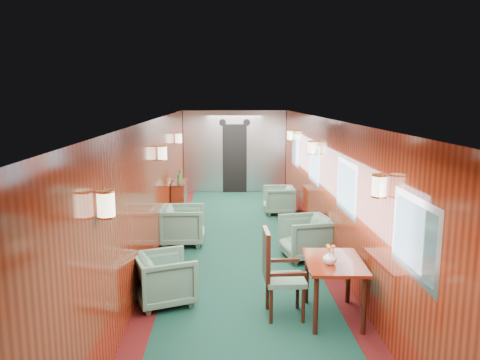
{
  "coord_description": "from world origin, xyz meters",
  "views": [
    {
      "loc": [
        -0.32,
        -7.72,
        2.77
      ],
      "look_at": [
        0.0,
        1.39,
        1.15
      ],
      "focal_mm": 35.0,
      "sensor_mm": 36.0,
      "label": 1
    }
  ],
  "objects_px": {
    "credenza": "(180,200)",
    "armchair_right_near": "(306,237)",
    "dining_table": "(334,270)",
    "armchair_left_near": "(165,278)",
    "side_chair": "(277,270)",
    "armchair_left_far": "(183,225)",
    "armchair_right_far": "(279,200)"
  },
  "relations": [
    {
      "from": "dining_table",
      "to": "armchair_right_near",
      "type": "relative_size",
      "value": 1.28
    },
    {
      "from": "armchair_left_far",
      "to": "credenza",
      "type": "bearing_deg",
      "value": 7.05
    },
    {
      "from": "credenza",
      "to": "dining_table",
      "type": "bearing_deg",
      "value": -64.36
    },
    {
      "from": "armchair_right_near",
      "to": "side_chair",
      "type": "bearing_deg",
      "value": -30.18
    },
    {
      "from": "credenza",
      "to": "armchair_left_near",
      "type": "distance_m",
      "value": 4.49
    },
    {
      "from": "armchair_left_far",
      "to": "armchair_right_far",
      "type": "relative_size",
      "value": 1.12
    },
    {
      "from": "credenza",
      "to": "armchair_right_near",
      "type": "relative_size",
      "value": 1.41
    },
    {
      "from": "side_chair",
      "to": "armchair_left_far",
      "type": "distance_m",
      "value": 3.39
    },
    {
      "from": "armchair_right_near",
      "to": "armchair_right_far",
      "type": "xyz_separation_m",
      "value": [
        -0.1,
        3.2,
        -0.04
      ]
    },
    {
      "from": "dining_table",
      "to": "armchair_right_far",
      "type": "height_order",
      "value": "dining_table"
    },
    {
      "from": "side_chair",
      "to": "armchair_left_far",
      "type": "height_order",
      "value": "side_chair"
    },
    {
      "from": "dining_table",
      "to": "credenza",
      "type": "distance_m",
      "value": 5.54
    },
    {
      "from": "armchair_left_near",
      "to": "armchair_left_far",
      "type": "distance_m",
      "value": 2.61
    },
    {
      "from": "dining_table",
      "to": "credenza",
      "type": "xyz_separation_m",
      "value": [
        -2.39,
        4.99,
        -0.19
      ]
    },
    {
      "from": "armchair_right_near",
      "to": "armchair_right_far",
      "type": "height_order",
      "value": "armchair_right_near"
    },
    {
      "from": "side_chair",
      "to": "credenza",
      "type": "distance_m",
      "value": 5.21
    },
    {
      "from": "credenza",
      "to": "armchair_left_near",
      "type": "height_order",
      "value": "credenza"
    },
    {
      "from": "side_chair",
      "to": "armchair_right_near",
      "type": "distance_m",
      "value": 2.32
    },
    {
      "from": "dining_table",
      "to": "credenza",
      "type": "bearing_deg",
      "value": 118.55
    },
    {
      "from": "side_chair",
      "to": "armchair_right_far",
      "type": "xyz_separation_m",
      "value": [
        0.66,
        5.37,
        -0.29
      ]
    },
    {
      "from": "side_chair",
      "to": "armchair_left_near",
      "type": "relative_size",
      "value": 1.5
    },
    {
      "from": "dining_table",
      "to": "armchair_left_far",
      "type": "height_order",
      "value": "dining_table"
    },
    {
      "from": "armchair_left_near",
      "to": "credenza",
      "type": "bearing_deg",
      "value": -17.84
    },
    {
      "from": "armchair_right_far",
      "to": "armchair_left_near",
      "type": "bearing_deg",
      "value": -23.34
    },
    {
      "from": "dining_table",
      "to": "armchair_left_far",
      "type": "xyz_separation_m",
      "value": [
        -2.15,
        3.12,
        -0.27
      ]
    },
    {
      "from": "dining_table",
      "to": "armchair_right_near",
      "type": "xyz_separation_m",
      "value": [
        0.04,
        2.24,
        -0.26
      ]
    },
    {
      "from": "credenza",
      "to": "armchair_left_far",
      "type": "xyz_separation_m",
      "value": [
        0.24,
        -1.87,
        -0.08
      ]
    },
    {
      "from": "armchair_right_far",
      "to": "armchair_right_near",
      "type": "bearing_deg",
      "value": 1.71
    },
    {
      "from": "dining_table",
      "to": "armchair_left_near",
      "type": "bearing_deg",
      "value": 169.81
    },
    {
      "from": "armchair_left_near",
      "to": "dining_table",
      "type": "bearing_deg",
      "value": -123.71
    },
    {
      "from": "credenza",
      "to": "armchair_right_near",
      "type": "distance_m",
      "value": 3.68
    },
    {
      "from": "armchair_left_near",
      "to": "armchair_right_near",
      "type": "relative_size",
      "value": 0.94
    }
  ]
}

